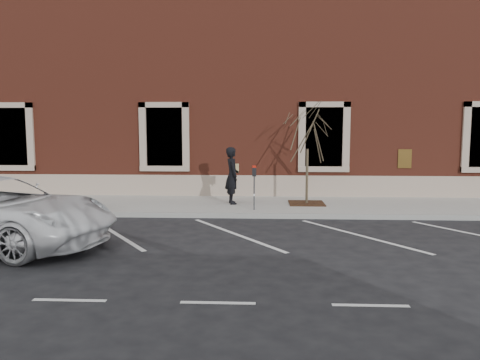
{
  "coord_description": "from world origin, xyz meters",
  "views": [
    {
      "loc": [
        0.68,
        -14.12,
        2.79
      ],
      "look_at": [
        0.0,
        0.6,
        1.1
      ],
      "focal_mm": 35.0,
      "sensor_mm": 36.0,
      "label": 1
    }
  ],
  "objects": [
    {
      "name": "sidewalk_near",
      "position": [
        0.0,
        1.75,
        0.07
      ],
      "size": [
        40.0,
        3.5,
        0.15
      ],
      "primitive_type": "cube",
      "color": "#B2AFA7",
      "rests_on": "ground"
    },
    {
      "name": "man",
      "position": [
        -0.32,
        1.75,
        1.12
      ],
      "size": [
        0.64,
        0.81,
        1.94
      ],
      "primitive_type": "imported",
      "rotation": [
        0.0,
        0.0,
        1.84
      ],
      "color": "black",
      "rests_on": "sidewalk_near"
    },
    {
      "name": "ground",
      "position": [
        0.0,
        0.0,
        0.0
      ],
      "size": [
        120.0,
        120.0,
        0.0
      ],
      "primitive_type": "plane",
      "color": "#28282B",
      "rests_on": "ground"
    },
    {
      "name": "parking_meter",
      "position": [
        0.45,
        0.58,
        1.13
      ],
      "size": [
        0.13,
        0.1,
        1.41
      ],
      "rotation": [
        0.0,
        0.0,
        -0.38
      ],
      "color": "#595B60",
      "rests_on": "sidewalk_near"
    },
    {
      "name": "tree_grate",
      "position": [
        2.24,
        1.85,
        0.16
      ],
      "size": [
        1.2,
        1.2,
        0.03
      ],
      "primitive_type": "cube",
      "color": "#422A15",
      "rests_on": "sidewalk_near"
    },
    {
      "name": "curb_near",
      "position": [
        0.0,
        -0.05,
        0.07
      ],
      "size": [
        40.0,
        0.12,
        0.15
      ],
      "primitive_type": "cube",
      "color": "#9E9E99",
      "rests_on": "ground"
    },
    {
      "name": "building_civic",
      "position": [
        0.0,
        7.74,
        4.0
      ],
      "size": [
        40.0,
        8.62,
        8.0
      ],
      "color": "maroon",
      "rests_on": "ground"
    },
    {
      "name": "parking_stripes",
      "position": [
        0.0,
        -2.2,
        0.0
      ],
      "size": [
        28.0,
        4.4,
        0.01
      ],
      "primitive_type": null,
      "color": "silver",
      "rests_on": "ground"
    },
    {
      "name": "sapling",
      "position": [
        2.24,
        1.85,
        2.54
      ],
      "size": [
        2.05,
        2.05,
        3.41
      ],
      "color": "#4E432F",
      "rests_on": "sidewalk_near"
    }
  ]
}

